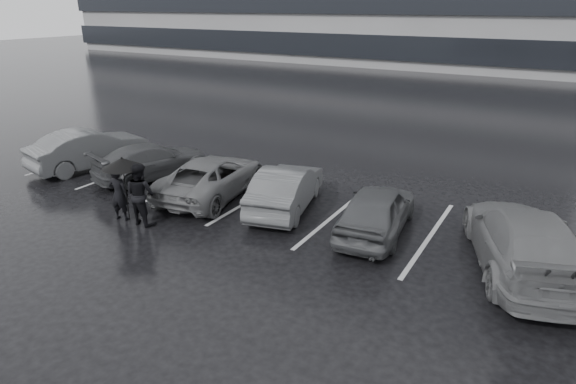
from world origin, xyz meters
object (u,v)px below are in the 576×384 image
Objects in this scene: car_main at (377,210)px; pedestrian_right at (140,194)px; car_west_b at (212,176)px; pedestrian_left at (119,194)px; car_east at (524,240)px; car_west_a at (286,188)px; car_west_d at (90,149)px; car_west_c at (152,160)px.

pedestrian_right is at bearing 18.61° from car_main.
car_west_b is at bearing -5.89° from car_main.
car_main is at bearing -173.98° from pedestrian_left.
pedestrian_left reaches higher than car_east.
car_west_a is at bearing -10.43° from car_main.
pedestrian_right reaches higher than car_main.
car_west_b is at bearing -94.66° from pedestrian_right.
car_east is (14.97, 0.00, 0.02)m from car_west_d.
car_west_c is at bearing -21.29° from car_east.
car_main is 0.88× the size of car_west_d.
car_west_c is (-2.95, 0.32, -0.02)m from car_west_b.
car_west_d is 2.82× the size of pedestrian_left.
car_west_d reaches higher than car_main.
car_west_d is at bearing -8.85° from car_west_b.
car_east is at bearing -167.84° from car_west_d.
car_west_d is (-2.85, -0.37, 0.12)m from car_west_c.
car_west_d is 5.49m from pedestrian_left.
car_west_c is 2.36× the size of pedestrian_right.
car_west_a is 0.88× the size of car_west_b.
car_west_b is 5.79m from car_west_d.
car_west_d is at bearing 24.19° from car_west_c.
car_east is 2.87× the size of pedestrian_right.
car_west_d is 14.97m from car_east.
car_west_a is 2.63m from car_west_b.
car_west_c is at bearing -46.84° from pedestrian_right.
car_west_b is 1.03× the size of car_west_d.
car_west_a is 5.57m from car_west_c.
car_west_d is 0.86× the size of car_east.
pedestrian_left reaches higher than car_west_c.
car_main is 0.97× the size of car_west_a.
car_west_d is at bearing -6.01° from car_main.
pedestrian_left is (-1.06, -2.83, 0.15)m from car_west_b.
car_main is 0.86× the size of car_west_b.
car_main is 6.51m from pedestrian_right.
car_west_b is 2.96m from car_west_c.
car_east is (12.12, -0.37, 0.13)m from car_west_c.
car_east reaches higher than car_west_c.
pedestrian_left is (-6.62, -2.91, 0.12)m from car_main.
pedestrian_left is at bearing 161.77° from car_west_d.
car_west_a is 8.42m from car_west_d.
pedestrian_left is at bearing 17.03° from car_main.
pedestrian_right is at bearing 73.80° from car_west_b.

